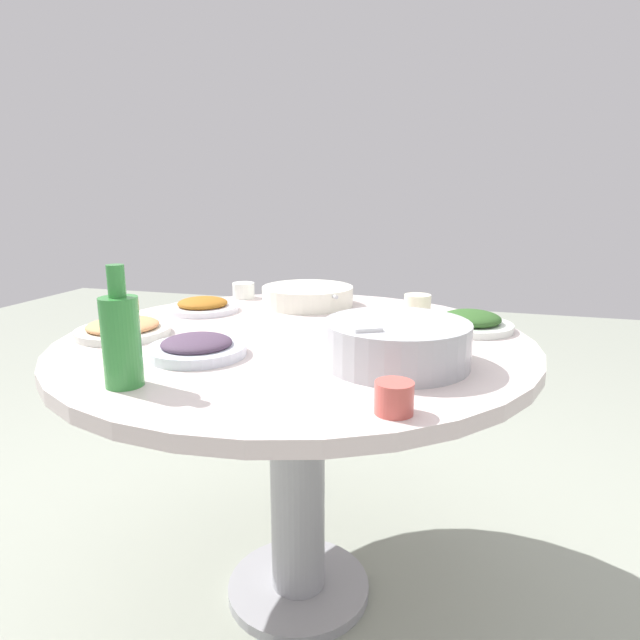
# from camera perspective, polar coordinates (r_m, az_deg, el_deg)

# --- Properties ---
(ground) EXTENTS (8.00, 8.00, 0.00)m
(ground) POSITION_cam_1_polar(r_m,az_deg,el_deg) (1.73, -2.25, -26.55)
(ground) COLOR gray
(round_dining_table) EXTENTS (1.18, 1.18, 0.75)m
(round_dining_table) POSITION_cam_1_polar(r_m,az_deg,el_deg) (1.42, -2.47, -7.65)
(round_dining_table) COLOR #99999E
(round_dining_table) RESTS_ON ground
(rice_bowl) EXTENTS (0.31, 0.31, 0.10)m
(rice_bowl) POSITION_cam_1_polar(r_m,az_deg,el_deg) (1.15, 8.03, -2.31)
(rice_bowl) COLOR #B2B5BA
(rice_bowl) RESTS_ON round_dining_table
(soup_bowl) EXTENTS (0.29, 0.29, 0.06)m
(soup_bowl) POSITION_cam_1_polar(r_m,az_deg,el_deg) (1.74, -1.31, 2.49)
(soup_bowl) COLOR white
(soup_bowl) RESTS_ON round_dining_table
(dish_greens) EXTENTS (0.22, 0.22, 0.05)m
(dish_greens) POSITION_cam_1_polar(r_m,az_deg,el_deg) (1.49, 15.58, -0.21)
(dish_greens) COLOR white
(dish_greens) RESTS_ON round_dining_table
(dish_eggplant) EXTENTS (0.22, 0.22, 0.05)m
(dish_eggplant) POSITION_cam_1_polar(r_m,az_deg,el_deg) (1.24, -12.80, -2.81)
(dish_eggplant) COLOR silver
(dish_eggplant) RESTS_ON round_dining_table
(dish_shrimp) EXTENTS (0.24, 0.24, 0.04)m
(dish_shrimp) POSITION_cam_1_polar(r_m,az_deg,el_deg) (1.47, -19.98, -0.83)
(dish_shrimp) COLOR silver
(dish_shrimp) RESTS_ON round_dining_table
(dish_stirfry) EXTENTS (0.22, 0.22, 0.04)m
(dish_stirfry) POSITION_cam_1_polar(r_m,az_deg,el_deg) (1.69, -12.22, 1.47)
(dish_stirfry) COLOR white
(dish_stirfry) RESTS_ON round_dining_table
(green_bottle) EXTENTS (0.07, 0.07, 0.23)m
(green_bottle) POSITION_cam_1_polar(r_m,az_deg,el_deg) (1.07, -20.16, -1.81)
(green_bottle) COLOR #35893B
(green_bottle) RESTS_ON round_dining_table
(tea_cup_near) EXTENTS (0.07, 0.07, 0.05)m
(tea_cup_near) POSITION_cam_1_polar(r_m,az_deg,el_deg) (1.88, -8.03, 3.11)
(tea_cup_near) COLOR white
(tea_cup_near) RESTS_ON round_dining_table
(tea_cup_far) EXTENTS (0.07, 0.07, 0.05)m
(tea_cup_far) POSITION_cam_1_polar(r_m,az_deg,el_deg) (0.91, 7.79, -8.09)
(tea_cup_far) COLOR #C9534A
(tea_cup_far) RESTS_ON round_dining_table
(tea_cup_side) EXTENTS (0.08, 0.08, 0.06)m
(tea_cup_side) POSITION_cam_1_polar(r_m,az_deg,el_deg) (1.62, 10.19, 1.57)
(tea_cup_side) COLOR beige
(tea_cup_side) RESTS_ON round_dining_table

